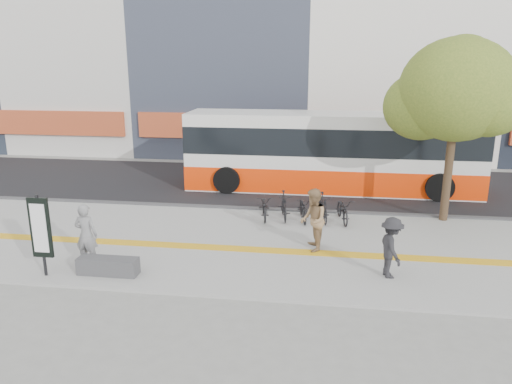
# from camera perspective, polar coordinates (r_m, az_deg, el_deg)

# --- Properties ---
(ground) EXTENTS (120.00, 120.00, 0.00)m
(ground) POSITION_cam_1_polar(r_m,az_deg,el_deg) (13.72, -4.88, -8.49)
(ground) COLOR slate
(ground) RESTS_ON ground
(sidewalk) EXTENTS (40.00, 7.00, 0.08)m
(sidewalk) POSITION_cam_1_polar(r_m,az_deg,el_deg) (15.06, -3.62, -6.07)
(sidewalk) COLOR gray
(sidewalk) RESTS_ON ground
(tactile_strip) EXTENTS (40.00, 0.45, 0.01)m
(tactile_strip) POSITION_cam_1_polar(r_m,az_deg,el_deg) (14.59, -4.02, -6.62)
(tactile_strip) COLOR gold
(tactile_strip) RESTS_ON sidewalk
(street) EXTENTS (40.00, 8.00, 0.06)m
(street) POSITION_cam_1_polar(r_m,az_deg,el_deg) (22.11, 0.27, 0.96)
(street) COLOR black
(street) RESTS_ON ground
(curb) EXTENTS (40.00, 0.25, 0.14)m
(curb) POSITION_cam_1_polar(r_m,az_deg,el_deg) (18.29, -1.43, -2.01)
(curb) COLOR #38383A
(curb) RESTS_ON ground
(bench) EXTENTS (1.60, 0.45, 0.45)m
(bench) POSITION_cam_1_polar(r_m,az_deg,el_deg) (13.38, -17.13, -8.39)
(bench) COLOR #38383A
(bench) RESTS_ON sidewalk
(signboard) EXTENTS (0.55, 0.10, 2.20)m
(signboard) POSITION_cam_1_polar(r_m,az_deg,el_deg) (13.51, -24.21, -4.02)
(signboard) COLOR black
(signboard) RESTS_ON sidewalk
(street_tree) EXTENTS (4.40, 3.80, 6.31)m
(street_tree) POSITION_cam_1_polar(r_m,az_deg,el_deg) (17.60, 22.56, 10.90)
(street_tree) COLOR #362618
(street_tree) RESTS_ON sidewalk
(bus) EXTENTS (12.41, 2.94, 3.30)m
(bus) POSITION_cam_1_polar(r_m,az_deg,el_deg) (21.09, 8.85, 4.48)
(bus) COLOR silver
(bus) RESTS_ON street
(bicycle_row) EXTENTS (3.59, 1.74, 0.97)m
(bicycle_row) POSITION_cam_1_polar(r_m,az_deg,el_deg) (16.98, 5.65, -1.83)
(bicycle_row) COLOR black
(bicycle_row) RESTS_ON sidewalk
(seated_woman) EXTENTS (0.65, 0.44, 1.75)m
(seated_woman) POSITION_cam_1_polar(r_m,az_deg,el_deg) (13.89, -19.50, -4.81)
(seated_woman) COLOR black
(seated_woman) RESTS_ON sidewalk
(pedestrian_tan) EXTENTS (0.82, 0.99, 1.87)m
(pedestrian_tan) POSITION_cam_1_polar(r_m,az_deg,el_deg) (14.20, 6.78, -3.32)
(pedestrian_tan) COLOR #8F6E4A
(pedestrian_tan) RESTS_ON sidewalk
(pedestrian_dark) EXTENTS (0.81, 1.14, 1.61)m
(pedestrian_dark) POSITION_cam_1_polar(r_m,az_deg,el_deg) (12.91, 15.74, -6.36)
(pedestrian_dark) COLOR black
(pedestrian_dark) RESTS_ON sidewalk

